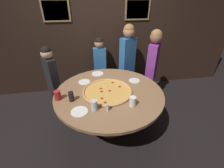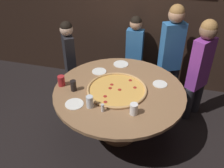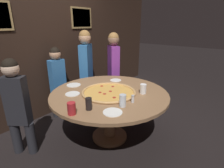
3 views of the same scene
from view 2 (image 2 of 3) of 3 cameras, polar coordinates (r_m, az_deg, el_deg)
ground_plane at (r=3.57m, az=1.48°, el=-11.02°), size 24.00×24.00×0.00m
back_wall at (r=4.08m, az=6.66°, el=16.66°), size 6.40×0.08×2.60m
dining_table at (r=3.16m, az=1.65°, el=-3.21°), size 1.63×1.63×0.74m
giant_pizza at (r=3.07m, az=1.12°, el=-1.22°), size 0.75×0.75×0.03m
drink_cup_far_right at (r=2.70m, az=5.00°, el=-5.72°), size 0.09×0.09×0.13m
drink_cup_beside_pizza at (r=2.79m, az=-5.11°, el=-4.07°), size 0.08×0.08×0.15m
drink_cup_far_left at (r=3.07m, az=-8.82°, el=-0.38°), size 0.07×0.07×0.14m
drink_cup_front_edge at (r=3.19m, az=-11.50°, el=0.72°), size 0.09×0.09×0.13m
white_plate_near_front at (r=2.89m, az=-8.60°, el=-4.53°), size 0.21×0.21×0.01m
white_plate_right_side at (r=3.61m, az=2.06°, el=4.56°), size 0.22×0.22×0.01m
white_plate_left_side at (r=3.24m, az=10.91°, el=-0.02°), size 0.18×0.18×0.01m
white_plate_beside_cup at (r=3.44m, az=-2.94°, el=2.89°), size 0.20×0.20×0.01m
condiment_shaker at (r=2.74m, az=-2.16°, el=-5.47°), size 0.04×0.04×0.10m
diner_side_left at (r=3.91m, az=-9.74°, el=6.32°), size 0.28×0.33×1.28m
diner_centre_back at (r=4.08m, az=5.16°, el=7.91°), size 0.32×0.19×1.27m
diner_far_left at (r=3.85m, az=13.43°, el=7.83°), size 0.40×0.30×1.53m
diner_side_right at (r=3.57m, az=19.52°, el=3.97°), size 0.33×0.38×1.49m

